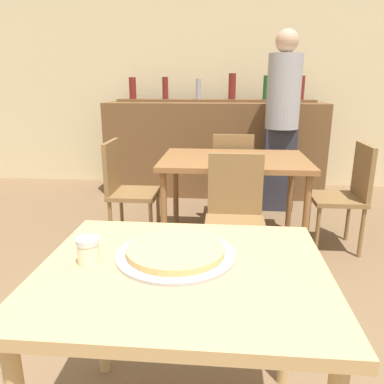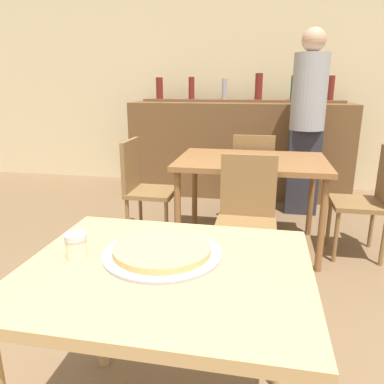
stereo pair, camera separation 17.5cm
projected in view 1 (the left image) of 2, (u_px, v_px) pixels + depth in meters
name	position (u px, v px, depth m)	size (l,w,h in m)	color
wall_back	(216.00, 78.00, 4.83)	(8.00, 0.05, 2.80)	beige
dining_table_near	(183.00, 291.00, 1.27)	(0.97, 0.80, 0.75)	tan
dining_table_far	(234.00, 167.00, 3.05)	(1.18, 0.82, 0.75)	brown
bar_counter	(214.00, 149.00, 4.59)	(2.60, 0.56, 1.11)	brown
bar_back_shelf	(216.00, 96.00, 4.54)	(2.39, 0.24, 0.33)	brown
chair_far_side_front	(235.00, 211.00, 2.54)	(0.40, 0.40, 0.88)	olive
chair_far_side_back	(232.00, 171.00, 3.66)	(0.40, 0.40, 0.88)	olive
chair_far_side_left	(125.00, 185.00, 3.18)	(0.40, 0.40, 0.88)	olive
chair_far_side_right	(348.00, 190.00, 3.02)	(0.40, 0.40, 0.88)	olive
pizza_tray	(176.00, 252.00, 1.32)	(0.43, 0.43, 0.04)	#A3A3A8
cheese_shaker	(89.00, 250.00, 1.26)	(0.08, 0.08, 0.09)	beige
person_standing	(282.00, 116.00, 3.85)	(0.34, 0.34, 1.84)	#2D2D38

